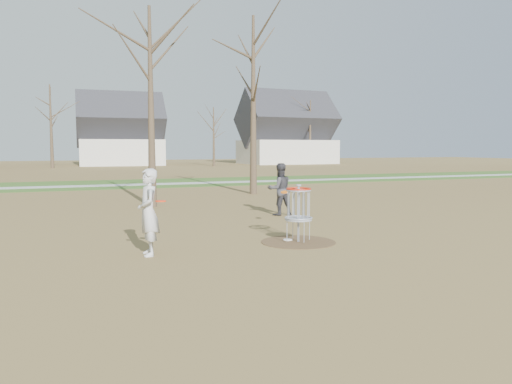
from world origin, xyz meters
The scene contains 11 objects.
ground centered at (0.00, 0.00, 0.00)m, with size 160.00×160.00×0.00m, color brown.
green_band centered at (0.00, 21.00, 0.01)m, with size 160.00×8.00×0.01m, color #2D5119.
footpath centered at (0.00, 20.00, 0.01)m, with size 160.00×1.50×0.01m, color #9E9E99.
dirt_circle centered at (0.00, 0.00, 0.01)m, with size 1.80×1.80×0.01m, color #47331E.
player_standing centered at (-3.58, -0.17, 0.92)m, with size 0.67×0.44×1.83m, color silver.
player_throwing centered at (1.54, 4.51, 0.87)m, with size 0.85×0.66×1.74m, color #39383E.
disc_grounded centered at (-0.15, 0.27, 0.02)m, with size 0.22×0.22×0.02m, color white.
discs_in_play centered at (-1.26, 0.99, 1.08)m, with size 4.22×2.75×0.21m.
disc_golf_basket centered at (0.00, 0.00, 0.91)m, with size 0.64×0.64×1.35m.
bare_trees centered at (1.78, 35.79, 5.35)m, with size 52.62×44.98×9.00m.
houses_row centered at (4.32, 52.56, 3.52)m, with size 56.51×10.01×7.26m.
Camera 1 is at (-5.28, -10.62, 2.28)m, focal length 35.00 mm.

